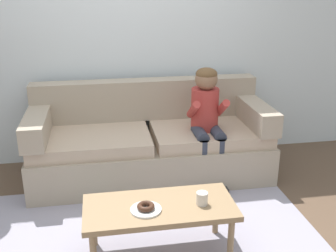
{
  "coord_description": "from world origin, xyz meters",
  "views": [
    {
      "loc": [
        -0.32,
        -2.85,
        1.87
      ],
      "look_at": [
        0.25,
        0.45,
        0.65
      ],
      "focal_mm": 43.56,
      "sensor_mm": 36.0,
      "label": 1
    }
  ],
  "objects_px": {
    "person_child": "(207,115)",
    "coffee_table": "(160,211)",
    "toy_controller": "(100,224)",
    "couch": "(150,143)",
    "donut": "(146,206)",
    "mug": "(202,198)"
  },
  "relations": [
    {
      "from": "person_child",
      "to": "donut",
      "type": "distance_m",
      "value": 1.36
    },
    {
      "from": "toy_controller",
      "to": "couch",
      "type": "bearing_deg",
      "value": 40.28
    },
    {
      "from": "couch",
      "to": "mug",
      "type": "distance_m",
      "value": 1.34
    },
    {
      "from": "coffee_table",
      "to": "mug",
      "type": "relative_size",
      "value": 11.57
    },
    {
      "from": "coffee_table",
      "to": "donut",
      "type": "distance_m",
      "value": 0.14
    },
    {
      "from": "mug",
      "to": "couch",
      "type": "bearing_deg",
      "value": 97.96
    },
    {
      "from": "person_child",
      "to": "coffee_table",
      "type": "bearing_deg",
      "value": -119.59
    },
    {
      "from": "couch",
      "to": "donut",
      "type": "xyz_separation_m",
      "value": [
        -0.2,
        -1.34,
        0.1
      ]
    },
    {
      "from": "couch",
      "to": "toy_controller",
      "type": "height_order",
      "value": "couch"
    },
    {
      "from": "couch",
      "to": "person_child",
      "type": "height_order",
      "value": "person_child"
    },
    {
      "from": "donut",
      "to": "couch",
      "type": "bearing_deg",
      "value": 81.33
    },
    {
      "from": "couch",
      "to": "donut",
      "type": "bearing_deg",
      "value": -98.67
    },
    {
      "from": "mug",
      "to": "donut",
      "type": "bearing_deg",
      "value": -177.74
    },
    {
      "from": "coffee_table",
      "to": "mug",
      "type": "bearing_deg",
      "value": -7.64
    },
    {
      "from": "couch",
      "to": "donut",
      "type": "height_order",
      "value": "couch"
    },
    {
      "from": "coffee_table",
      "to": "person_child",
      "type": "relative_size",
      "value": 0.95
    },
    {
      "from": "mug",
      "to": "person_child",
      "type": "bearing_deg",
      "value": 73.76
    },
    {
      "from": "person_child",
      "to": "toy_controller",
      "type": "height_order",
      "value": "person_child"
    },
    {
      "from": "toy_controller",
      "to": "donut",
      "type": "bearing_deg",
      "value": -74.8
    },
    {
      "from": "coffee_table",
      "to": "donut",
      "type": "bearing_deg",
      "value": -151.93
    },
    {
      "from": "person_child",
      "to": "toy_controller",
      "type": "distance_m",
      "value": 1.39
    },
    {
      "from": "couch",
      "to": "coffee_table",
      "type": "xyz_separation_m",
      "value": [
        -0.1,
        -1.29,
        0.03
      ]
    }
  ]
}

